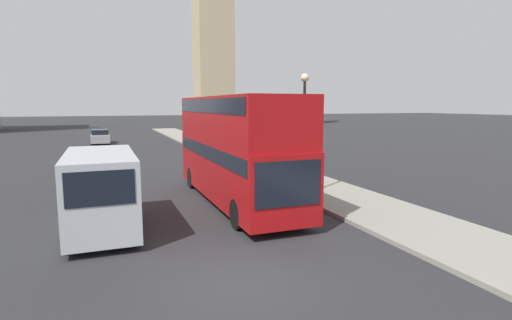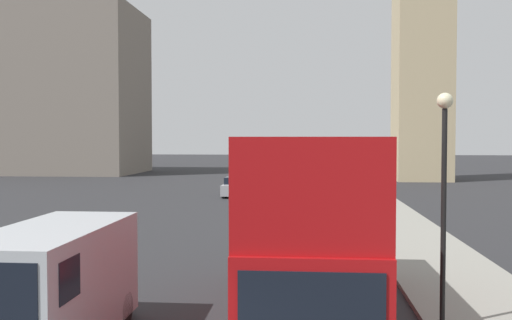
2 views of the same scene
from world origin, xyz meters
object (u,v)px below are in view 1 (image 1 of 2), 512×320
Objects in this scene: red_double_decker_bus at (235,144)px; white_van at (101,190)px; parked_sedan at (100,137)px; street_lamp at (304,115)px.

red_double_decker_bus reaches higher than white_van.
white_van is 32.28m from parked_sedan.
street_lamp is at bearing -7.63° from red_double_decker_bus.
white_van is (-5.32, -2.28, -1.09)m from red_double_decker_bus.
street_lamp reaches higher than red_double_decker_bus.
red_double_decker_bus is 1.94× the size of street_lamp.
street_lamp is at bearing 12.65° from white_van.
red_double_decker_bus is 3.28m from street_lamp.
white_van reaches higher than parked_sedan.
red_double_decker_bus reaches higher than parked_sedan.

